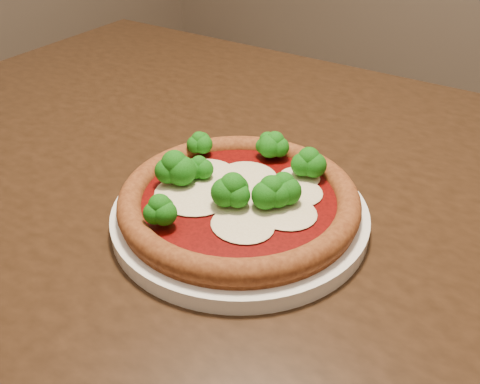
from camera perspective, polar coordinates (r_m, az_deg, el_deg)
The scene contains 3 objects.
dining_table at distance 0.72m, azimuth 1.80°, elevation -5.08°, with size 1.37×1.01×0.75m.
plate at distance 0.60m, azimuth 0.00°, elevation -2.48°, with size 0.28×0.28×0.02m, color white.
pizza at distance 0.58m, azimuth -0.13°, elevation -0.27°, with size 0.26×0.26×0.06m.
Camera 1 is at (0.27, -0.30, 1.11)m, focal length 40.00 mm.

